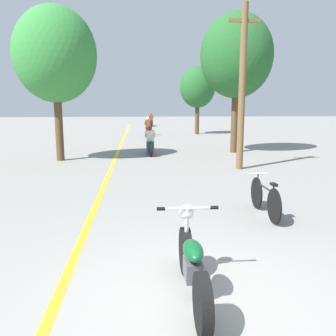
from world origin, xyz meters
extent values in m
plane|color=gray|center=(0.00, 0.00, 0.00)|extent=(120.00, 120.00, 0.00)
cube|color=yellow|center=(-1.70, 12.20, 0.00)|extent=(0.14, 48.00, 0.01)
cylinder|color=brown|center=(2.97, 8.71, 2.87)|extent=(0.24, 0.24, 5.73)
cube|color=brown|center=(2.97, 8.71, 5.13)|extent=(1.10, 0.10, 0.12)
cylinder|color=#513A23|center=(3.93, 13.11, 1.74)|extent=(0.32, 0.32, 3.48)
ellipsoid|color=#235B28|center=(3.93, 13.11, 4.55)|extent=(3.41, 3.07, 3.92)
cylinder|color=#513A23|center=(3.83, 23.54, 1.36)|extent=(0.32, 0.32, 2.72)
ellipsoid|color=#235B28|center=(3.83, 23.54, 3.57)|extent=(2.69, 2.42, 3.09)
cylinder|color=#513A23|center=(-3.95, 11.27, 1.62)|extent=(0.32, 0.32, 3.23)
ellipsoid|color=#337F38|center=(-3.95, 11.27, 4.28)|extent=(3.31, 2.98, 3.80)
cylinder|color=black|center=(-0.04, 0.87, 0.33)|extent=(0.12, 0.65, 0.65)
cylinder|color=black|center=(-0.04, -0.48, 0.33)|extent=(0.12, 0.65, 0.65)
ellipsoid|color=#0C4723|center=(-0.04, 0.20, 0.62)|extent=(0.24, 0.57, 0.19)
cube|color=#4C4C51|center=(-0.04, 0.20, 0.38)|extent=(0.20, 0.36, 0.24)
cylinder|color=silver|center=(-0.04, 0.78, 0.66)|extent=(0.06, 0.23, 0.69)
cylinder|color=silver|center=(-0.04, 0.69, 1.00)|extent=(0.71, 0.04, 0.04)
cylinder|color=black|center=(-0.39, 0.69, 1.00)|extent=(0.11, 0.05, 0.05)
cylinder|color=black|center=(0.32, 0.69, 1.00)|extent=(0.11, 0.05, 0.05)
sphere|color=silver|center=(-0.04, 0.78, 0.92)|extent=(0.20, 0.20, 0.20)
cylinder|color=black|center=(-0.14, 13.42, 0.30)|extent=(0.12, 0.60, 0.60)
cylinder|color=black|center=(-0.14, 12.02, 0.30)|extent=(0.12, 0.60, 0.60)
cube|color=#0C4723|center=(-0.14, 12.72, 0.48)|extent=(0.20, 0.89, 0.28)
cylinder|color=silver|center=(-0.14, 13.32, 0.95)|extent=(0.50, 0.03, 0.03)
cylinder|color=slate|center=(-0.27, 12.67, 0.31)|extent=(0.11, 0.11, 0.62)
cylinder|color=slate|center=(-0.01, 12.67, 0.31)|extent=(0.11, 0.11, 0.62)
cube|color=silver|center=(-0.14, 12.70, 0.87)|extent=(0.34, 0.27, 0.53)
cylinder|color=silver|center=(-0.34, 12.86, 0.93)|extent=(0.08, 0.42, 0.33)
cylinder|color=silver|center=(0.06, 12.86, 0.93)|extent=(0.08, 0.42, 0.33)
sphere|color=#B21919|center=(-0.14, 12.74, 1.23)|extent=(0.20, 0.20, 0.20)
cylinder|color=black|center=(0.01, 23.26, 0.29)|extent=(0.12, 0.59, 0.59)
cylinder|color=black|center=(0.01, 21.90, 0.29)|extent=(0.12, 0.59, 0.59)
cube|color=maroon|center=(0.01, 22.58, 0.47)|extent=(0.20, 0.87, 0.28)
cylinder|color=silver|center=(0.01, 23.16, 0.94)|extent=(0.50, 0.03, 0.03)
cylinder|color=#38383D|center=(-0.12, 22.53, 0.31)|extent=(0.11, 0.11, 0.61)
cylinder|color=#38383D|center=(0.14, 22.53, 0.31)|extent=(0.11, 0.11, 0.61)
cube|color=brown|center=(0.01, 22.56, 0.89)|extent=(0.34, 0.28, 0.58)
cylinder|color=brown|center=(-0.19, 22.72, 0.95)|extent=(0.08, 0.46, 0.35)
cylinder|color=brown|center=(0.21, 22.72, 0.95)|extent=(0.08, 0.46, 0.35)
sphere|color=white|center=(0.01, 22.60, 1.27)|extent=(0.21, 0.21, 0.21)
cylinder|color=black|center=(0.66, 34.48, 0.31)|extent=(0.12, 0.61, 0.61)
cylinder|color=black|center=(0.66, 32.96, 0.31)|extent=(0.12, 0.61, 0.61)
cube|color=maroon|center=(0.66, 33.72, 0.49)|extent=(0.20, 0.97, 0.28)
cylinder|color=silver|center=(0.66, 34.38, 0.96)|extent=(0.50, 0.03, 0.03)
cylinder|color=slate|center=(0.53, 33.67, 0.31)|extent=(0.11, 0.11, 0.63)
cylinder|color=slate|center=(0.79, 33.67, 0.31)|extent=(0.11, 0.11, 0.63)
cube|color=brown|center=(0.66, 33.70, 0.87)|extent=(0.34, 0.26, 0.50)
cylinder|color=brown|center=(0.46, 33.86, 0.92)|extent=(0.08, 0.40, 0.31)
cylinder|color=brown|center=(0.86, 33.86, 0.92)|extent=(0.08, 0.40, 0.31)
sphere|color=#B21919|center=(0.66, 33.74, 1.22)|extent=(0.23, 0.23, 0.23)
cylinder|color=black|center=(1.99, 3.87, 0.35)|extent=(0.04, 0.71, 0.71)
cylinder|color=black|center=(1.99, 2.79, 0.35)|extent=(0.04, 0.71, 0.71)
cylinder|color=black|center=(1.99, 3.33, 0.60)|extent=(0.04, 0.86, 0.04)
cylinder|color=black|center=(1.99, 2.87, 0.57)|extent=(0.03, 0.03, 0.42)
cube|color=black|center=(1.99, 2.87, 0.78)|extent=(0.10, 0.20, 0.05)
cylinder|color=black|center=(1.99, 3.82, 0.58)|extent=(0.03, 0.03, 0.46)
cylinder|color=silver|center=(1.99, 3.82, 0.81)|extent=(0.44, 0.03, 0.03)
camera|label=1|loc=(-0.67, -3.79, 2.37)|focal=38.00mm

